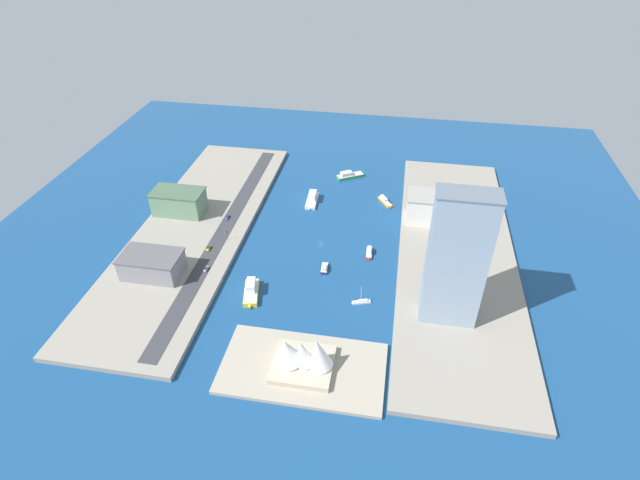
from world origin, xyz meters
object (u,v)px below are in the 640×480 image
object	(u,v)px
tugboat_red	(369,252)
tower_tall_glass	(457,260)
opera_landmark	(302,356)
sedan_silver	(206,269)
taxi_yellow_cab	(209,248)
traffic_light_waterfront	(227,234)
ferry_white_commuter	(312,199)
sailboat_small_white	(362,302)
patrol_launch_navy	(324,268)
ferry_green_doubledeck	(349,175)
hotel_broad_white	(428,207)
terminal_long_green	(179,202)
water_taxi_orange	(385,201)
hatchback_blue	(227,217)
ferry_yellow_fast	(251,291)
warehouse_low_gray	(152,264)

from	to	relation	value
tugboat_red	tower_tall_glass	size ratio (longest dim) A/B	0.17
tugboat_red	opera_landmark	bearing A→B (deg)	76.43
tugboat_red	sedan_silver	distance (m)	99.48
sedan_silver	tower_tall_glass	bearing A→B (deg)	173.93
taxi_yellow_cab	traffic_light_waterfront	bearing A→B (deg)	-125.64
ferry_white_commuter	sailboat_small_white	size ratio (longest dim) A/B	1.91
traffic_light_waterfront	patrol_launch_navy	bearing A→B (deg)	166.57
sailboat_small_white	opera_landmark	bearing A→B (deg)	65.68
tugboat_red	taxi_yellow_cab	xyz separation A→B (m)	(98.57, 15.77, 2.46)
ferry_green_doubledeck	hotel_broad_white	xyz separation A→B (m)	(-58.94, 54.65, 10.62)
tugboat_red	terminal_long_green	distance (m)	134.77
water_taxi_orange	hotel_broad_white	size ratio (longest dim) A/B	0.54
opera_landmark	sedan_silver	bearing A→B (deg)	-40.47
sailboat_small_white	water_taxi_orange	xyz separation A→B (m)	(-5.61, -107.63, 0.46)
ferry_green_doubledeck	sailboat_small_white	size ratio (longest dim) A/B	1.86
tower_tall_glass	hatchback_blue	xyz separation A→B (m)	(142.83, -69.60, -36.54)
tugboat_red	opera_landmark	world-z (taller)	opera_landmark
patrol_launch_navy	tower_tall_glass	distance (m)	85.46
ferry_white_commuter	patrol_launch_navy	distance (m)	77.91
hotel_broad_white	taxi_yellow_cab	distance (m)	145.08
tugboat_red	ferry_green_doubledeck	distance (m)	99.10
patrol_launch_navy	hatchback_blue	xyz separation A→B (m)	(73.32, -39.02, 2.67)
sailboat_small_white	hatchback_blue	distance (m)	117.25
hotel_broad_white	ferry_yellow_fast	bearing A→B (deg)	42.95
terminal_long_green	hotel_broad_white	size ratio (longest dim) A/B	1.23
traffic_light_waterfront	hotel_broad_white	bearing A→B (deg)	-160.03
water_taxi_orange	sedan_silver	distance (m)	139.45
sedan_silver	hatchback_blue	bearing A→B (deg)	-84.50
ferry_green_doubledeck	sailboat_small_white	bearing A→B (deg)	99.86
traffic_light_waterfront	taxi_yellow_cab	bearing A→B (deg)	54.36
ferry_yellow_fast	opera_landmark	distance (m)	61.26
sedan_silver	ferry_white_commuter	bearing A→B (deg)	-117.10
ferry_white_commuter	traffic_light_waterfront	distance (m)	73.76
sailboat_small_white	terminal_long_green	distance (m)	148.62
ferry_yellow_fast	taxi_yellow_cab	xyz separation A→B (m)	(36.80, -32.46, 1.25)
taxi_yellow_cab	terminal_long_green	bearing A→B (deg)	-47.94
tugboat_red	traffic_light_waterfront	world-z (taller)	traffic_light_waterfront
sailboat_small_white	warehouse_low_gray	size ratio (longest dim) A/B	0.34
ferry_green_doubledeck	opera_landmark	size ratio (longest dim) A/B	0.73
sedan_silver	opera_landmark	world-z (taller)	opera_landmark
ferry_white_commuter	warehouse_low_gray	world-z (taller)	warehouse_low_gray
water_taxi_orange	traffic_light_waterfront	distance (m)	116.98
opera_landmark	warehouse_low_gray	bearing A→B (deg)	-27.53
ferry_yellow_fast	terminal_long_green	world-z (taller)	terminal_long_green
ferry_yellow_fast	warehouse_low_gray	distance (m)	60.42
water_taxi_orange	traffic_light_waterfront	bearing A→B (deg)	35.07
warehouse_low_gray	sailboat_small_white	bearing A→B (deg)	179.68
ferry_white_commuter	taxi_yellow_cab	distance (m)	88.27
ferry_white_commuter	warehouse_low_gray	size ratio (longest dim) A/B	0.65
ferry_yellow_fast	hatchback_blue	xyz separation A→B (m)	(36.47, -67.83, 1.20)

